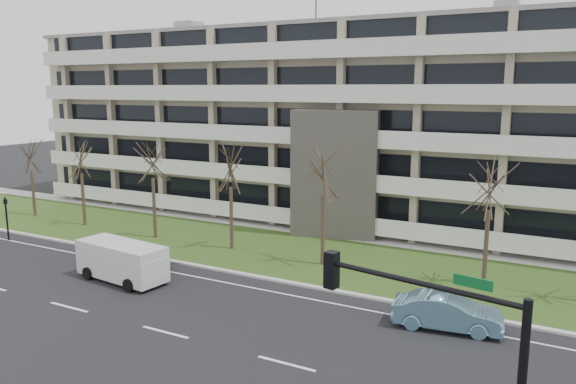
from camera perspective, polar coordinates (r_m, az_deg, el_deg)
The scene contains 17 objects.
ground at distance 25.74m, azimuth -12.36°, elevation -13.74°, with size 160.00×160.00×0.00m, color black.
grass_verge at distance 35.92m, azimuth 1.26°, elevation -6.38°, with size 90.00×10.00×0.06m, color #2E4918.
curb at distance 31.75m, azimuth -2.87°, elevation -8.64°, with size 90.00×0.35×0.12m, color #B2B2AD.
sidewalk at distance 40.71m, azimuth 4.78°, elevation -4.37°, with size 90.00×2.00×0.08m, color #B2B2AD.
lane_edge_line at distance 30.57m, azimuth -4.34°, elevation -9.54°, with size 90.00×0.12×0.01m, color white.
apartment_building at distance 45.79m, azimuth 8.35°, elevation 6.83°, with size 60.50×15.10×18.75m.
silver_pickup at distance 34.89m, azimuth -15.80°, elevation -6.08°, with size 2.47×5.37×1.49m, color #B6BABE.
blue_sedan at distance 26.17m, azimuth 15.87°, elevation -11.64°, with size 1.65×4.73×1.56m, color #75A9CB.
white_van at distance 32.31m, azimuth -16.45°, elevation -6.49°, with size 5.62×2.70×2.10m.
traffic_signal at distance 14.44m, azimuth 15.59°, elevation -16.22°, with size 5.36×1.31×6.29m.
pedestrian_signal at distance 43.46m, azimuth -26.71°, elevation -1.92°, with size 0.35×0.32×3.07m.
tree_0 at distance 50.39m, azimuth -24.74°, elevation 3.58°, with size 3.36×3.36×6.73m.
tree_1 at distance 45.33m, azimuth -20.37°, elevation 3.70°, with size 3.61×3.61×7.22m.
tree_2 at distance 39.90m, azimuth -13.66°, elevation 3.73°, with size 3.83×3.83×7.67m.
tree_3 at distance 36.20m, azimuth -5.88°, elevation 2.99°, with size 3.71×3.71×7.42m.
tree_4 at distance 32.69m, azimuth 3.62°, elevation 2.63°, with size 3.86×3.86×7.71m.
tree_5 at distance 30.97m, azimuth 19.87°, elevation 1.11°, with size 3.70×3.70×7.39m.
Camera 1 is at (15.54, -17.65, 10.48)m, focal length 35.00 mm.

